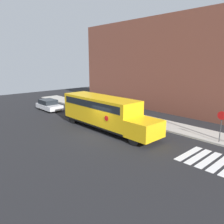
# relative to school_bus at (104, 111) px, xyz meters

# --- Properties ---
(ground_plane) EXTENTS (60.00, 60.00, 0.00)m
(ground_plane) POSITION_rel_school_bus_xyz_m (1.15, -1.39, -1.72)
(ground_plane) COLOR black
(sidewalk_strip) EXTENTS (44.00, 3.00, 0.15)m
(sidewalk_strip) POSITION_rel_school_bus_xyz_m (1.15, 5.11, -1.65)
(sidewalk_strip) COLOR #B2ADA3
(sidewalk_strip) RESTS_ON ground
(building_backdrop) EXTENTS (32.00, 4.00, 11.56)m
(building_backdrop) POSITION_rel_school_bus_xyz_m (1.15, 11.61, 4.06)
(building_backdrop) COLOR brown
(building_backdrop) RESTS_ON ground
(crosswalk_stripes) EXTENTS (4.70, 3.20, 0.01)m
(crosswalk_stripes) POSITION_rel_school_bus_xyz_m (10.47, 0.61, -1.72)
(crosswalk_stripes) COLOR white
(crosswalk_stripes) RESTS_ON ground
(school_bus) EXTENTS (10.83, 2.57, 3.02)m
(school_bus) POSITION_rel_school_bus_xyz_m (0.00, 0.00, 0.00)
(school_bus) COLOR yellow
(school_bus) RESTS_ON ground
(parked_car) EXTENTS (4.02, 1.88, 1.38)m
(parked_car) POSITION_rel_school_bus_xyz_m (-11.04, 0.03, -1.04)
(parked_car) COLOR silver
(parked_car) RESTS_ON ground
(stop_sign) EXTENTS (0.66, 0.10, 2.60)m
(stop_sign) POSITION_rel_school_bus_xyz_m (9.04, 4.03, -0.02)
(stop_sign) COLOR #38383A
(stop_sign) RESTS_ON ground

